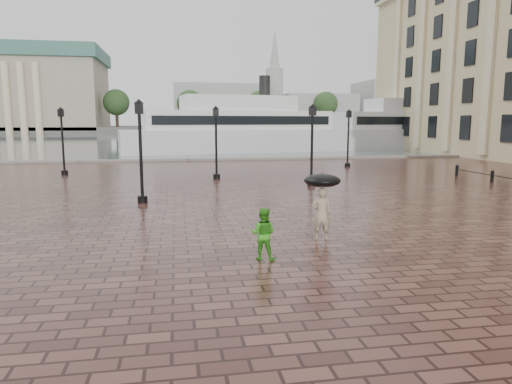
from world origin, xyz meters
TOP-DOWN VIEW (x-y plane):
  - ground at (0.00, 0.00)m, footprint 300.00×300.00m
  - harbour_water at (0.00, 92.00)m, footprint 240.00×240.00m
  - quay_edge at (0.00, 32.00)m, footprint 80.00×0.60m
  - far_shore at (0.00, 160.00)m, footprint 300.00×60.00m
  - museum at (-55.00, 144.61)m, footprint 57.00×32.50m
  - distant_skyline at (48.14, 150.00)m, footprint 102.50×22.00m
  - far_trees at (0.00, 138.00)m, footprint 188.00×8.00m
  - street_lamps at (-1.60, 17.60)m, footprint 21.44×14.44m
  - adult_pedestrian at (-0.16, 2.41)m, footprint 0.68×0.54m
  - child_pedestrian at (-2.28, 0.74)m, footprint 0.81×0.73m
  - ferry_near at (2.90, 43.84)m, footprint 28.14×10.64m
  - ferry_far at (27.50, 47.06)m, footprint 27.87×9.45m
  - umbrella at (-0.16, 2.41)m, footprint 1.10×1.10m

SIDE VIEW (x-z plane):
  - ground at x=0.00m, z-range 0.00..0.00m
  - harbour_water at x=0.00m, z-range 0.00..0.00m
  - quay_edge at x=0.00m, z-range -0.15..0.15m
  - child_pedestrian at x=-2.28m, z-range 0.00..1.37m
  - adult_pedestrian at x=-0.16m, z-range 0.00..1.61m
  - far_shore at x=0.00m, z-range 0.00..2.00m
  - umbrella at x=-0.16m, z-range 1.26..2.38m
  - street_lamps at x=-1.60m, z-range 0.13..4.53m
  - ferry_far at x=27.50m, z-range -1.79..7.17m
  - ferry_near at x=2.90m, z-range -1.80..7.21m
  - far_trees at x=0.00m, z-range 2.67..16.17m
  - distant_skyline at x=48.14m, z-range -7.05..25.95m
  - museum at x=-55.00m, z-range 0.91..26.91m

